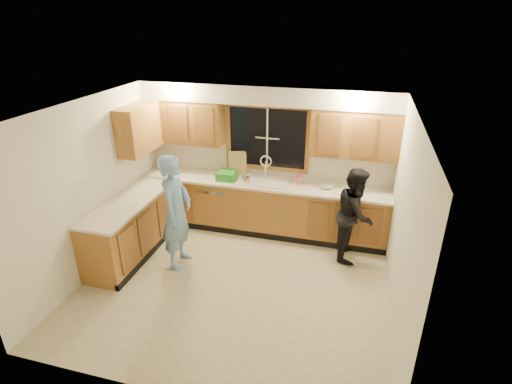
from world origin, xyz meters
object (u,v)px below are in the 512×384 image
at_px(stove, 110,247).
at_px(dish_crate, 226,176).
at_px(dishwasher, 216,203).
at_px(bowl, 327,187).
at_px(man, 176,212).
at_px(knife_block, 166,165).
at_px(woman, 355,214).
at_px(soap_bottle, 299,178).
at_px(sink, 263,185).

relative_size(stove, dish_crate, 2.98).
relative_size(dishwasher, bowl, 4.11).
relative_size(dishwasher, dish_crate, 2.72).
distance_m(man, knife_block, 1.63).
bearing_deg(woman, bowl, 51.08).
relative_size(stove, man, 0.51).
bearing_deg(stove, woman, 22.50).
bearing_deg(woman, stove, 115.35).
xyz_separation_m(soap_bottle, bowl, (0.47, -0.10, -0.07)).
bearing_deg(dish_crate, stove, -123.78).
relative_size(man, soap_bottle, 9.43).
distance_m(dishwasher, man, 1.40).
bearing_deg(dishwasher, sink, 0.99).
bearing_deg(man, soap_bottle, -51.57).
bearing_deg(woman, sink, 77.18).
xyz_separation_m(dishwasher, knife_block, (-0.96, 0.07, 0.61)).
xyz_separation_m(dishwasher, woman, (2.40, -0.42, 0.33)).
distance_m(dishwasher, soap_bottle, 1.57).
distance_m(sink, dish_crate, 0.64).
relative_size(sink, dish_crate, 2.85).
bearing_deg(dishwasher, knife_block, 175.86).
bearing_deg(sink, dish_crate, -173.90).
height_order(dish_crate, bowl, dish_crate).
xyz_separation_m(man, knife_block, (-0.85, 1.39, 0.14)).
xyz_separation_m(sink, bowl, (1.06, 0.00, 0.08)).
xyz_separation_m(knife_block, soap_bottle, (2.41, 0.05, -0.01)).
xyz_separation_m(dishwasher, bowl, (1.91, 0.02, 0.53)).
height_order(stove, bowl, bowl).
bearing_deg(woman, man, 112.50).
distance_m(sink, soap_bottle, 0.62).
bearing_deg(bowl, stove, -147.49).
distance_m(stove, bowl, 3.43).
distance_m(sink, bowl, 1.07).
relative_size(dishwasher, soap_bottle, 4.40).
xyz_separation_m(sink, knife_block, (-1.81, 0.05, 0.16)).
bearing_deg(soap_bottle, stove, -141.22).
bearing_deg(bowl, knife_block, 178.93).
height_order(dishwasher, dish_crate, dish_crate).
bearing_deg(man, sink, -39.99).
bearing_deg(sink, knife_block, 178.27).
xyz_separation_m(man, bowl, (2.02, 1.33, 0.07)).
height_order(dishwasher, bowl, bowl).
bearing_deg(woman, soap_bottle, 63.55).
xyz_separation_m(sink, soap_bottle, (0.60, 0.10, 0.15)).
relative_size(dishwasher, stove, 0.91).
xyz_separation_m(dishwasher, stove, (-0.95, -1.81, 0.04)).
bearing_deg(dish_crate, man, -104.87).
distance_m(stove, woman, 3.64).
bearing_deg(knife_block, bowl, -19.46).
bearing_deg(sink, soap_bottle, 9.63).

